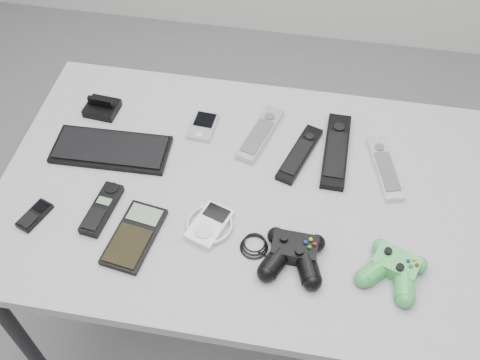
% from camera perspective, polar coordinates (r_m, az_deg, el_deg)
% --- Properties ---
extents(floor, '(3.50, 3.50, 0.00)m').
position_cam_1_polar(floor, '(1.96, 2.31, -17.48)').
color(floor, slate).
rests_on(floor, ground).
extents(desk, '(1.16, 0.74, 0.78)m').
position_cam_1_polar(desk, '(1.38, 0.26, -2.66)').
color(desk, gray).
rests_on(desk, floor).
extents(pda_keyboard, '(0.29, 0.13, 0.02)m').
position_cam_1_polar(pda_keyboard, '(1.43, -12.96, 3.08)').
color(pda_keyboard, black).
rests_on(pda_keyboard, desk).
extents(dock_bracket, '(0.09, 0.08, 0.04)m').
position_cam_1_polar(dock_bracket, '(1.53, -13.91, 7.41)').
color(dock_bracket, black).
rests_on(dock_bracket, desk).
extents(pda, '(0.07, 0.10, 0.02)m').
position_cam_1_polar(pda, '(1.46, -3.79, 5.48)').
color(pda, '#AFAEB5').
rests_on(pda, desk).
extents(remote_silver_a, '(0.10, 0.20, 0.02)m').
position_cam_1_polar(remote_silver_a, '(1.43, 2.07, 4.75)').
color(remote_silver_a, '#AFAEB5').
rests_on(remote_silver_a, desk).
extents(remote_black_a, '(0.10, 0.20, 0.02)m').
position_cam_1_polar(remote_black_a, '(1.39, 6.09, 2.68)').
color(remote_black_a, black).
rests_on(remote_black_a, desk).
extents(remote_black_b, '(0.06, 0.24, 0.02)m').
position_cam_1_polar(remote_black_b, '(1.41, 9.73, 3.00)').
color(remote_black_b, black).
rests_on(remote_black_b, desk).
extents(remote_silver_b, '(0.09, 0.20, 0.02)m').
position_cam_1_polar(remote_silver_b, '(1.40, 14.50, 1.25)').
color(remote_silver_b, silver).
rests_on(remote_silver_b, desk).
extents(mobile_phone, '(0.07, 0.09, 0.01)m').
position_cam_1_polar(mobile_phone, '(1.36, -20.15, -3.38)').
color(mobile_phone, black).
rests_on(mobile_phone, desk).
extents(cordless_handset, '(0.06, 0.15, 0.02)m').
position_cam_1_polar(cordless_handset, '(1.32, -13.87, -2.86)').
color(cordless_handset, black).
rests_on(cordless_handset, desk).
extents(calculator, '(0.11, 0.18, 0.02)m').
position_cam_1_polar(calculator, '(1.26, -10.69, -5.61)').
color(calculator, black).
rests_on(calculator, desk).
extents(mp3_player, '(0.14, 0.14, 0.02)m').
position_cam_1_polar(mp3_player, '(1.26, -3.12, -4.53)').
color(mp3_player, silver).
rests_on(mp3_player, desk).
extents(controller_black, '(0.24, 0.15, 0.05)m').
position_cam_1_polar(controller_black, '(1.21, 5.45, -7.44)').
color(controller_black, black).
rests_on(controller_black, desk).
extents(controller_green, '(0.17, 0.18, 0.04)m').
position_cam_1_polar(controller_green, '(1.23, 15.35, -8.62)').
color(controller_green, green).
rests_on(controller_green, desk).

